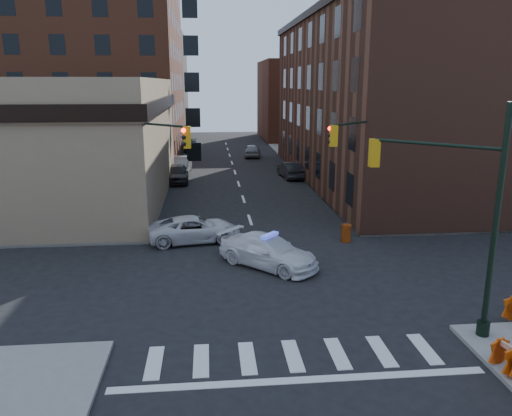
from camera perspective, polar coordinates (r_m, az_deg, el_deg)
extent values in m
plane|color=black|center=(23.18, 1.40, -7.97)|extent=(140.00, 140.00, 0.00)
cube|color=gray|center=(58.42, -25.92, 4.21)|extent=(34.00, 54.50, 0.15)
cube|color=gray|center=(60.45, 19.72, 5.10)|extent=(34.00, 54.50, 0.15)
cube|color=#867258|center=(40.68, -26.36, 6.73)|extent=(22.00, 22.00, 9.00)
cube|color=brown|center=(63.42, -20.86, 16.23)|extent=(25.00, 25.00, 24.00)
cube|color=#542F21|center=(46.55, 14.41, 11.59)|extent=(14.00, 34.00, 14.00)
cube|color=brown|center=(84.39, -15.03, 13.19)|extent=(20.00, 18.00, 16.00)
cube|color=brown|center=(81.08, 6.48, 12.14)|extent=(16.00, 16.00, 12.00)
cylinder|color=black|center=(18.30, 25.70, -1.76)|extent=(0.20, 0.20, 8.00)
cylinder|color=black|center=(19.58, 24.51, -12.38)|extent=(0.44, 0.44, 0.50)
cylinder|color=black|center=(18.47, 19.75, 6.88)|extent=(3.27, 3.27, 0.12)
cube|color=#BF8C0C|center=(19.41, 13.37, 6.14)|extent=(0.35, 0.35, 1.05)
sphere|color=#FF0C05|center=(19.56, 13.72, 7.22)|extent=(0.22, 0.22, 0.22)
sphere|color=black|center=(19.60, 13.66, 6.26)|extent=(0.22, 0.22, 0.22)
sphere|color=black|center=(19.65, 13.61, 5.31)|extent=(0.22, 0.22, 0.22)
cylinder|color=black|center=(28.30, -13.97, 4.43)|extent=(0.20, 0.20, 8.00)
cylinder|color=black|center=(29.14, -13.53, -2.85)|extent=(0.44, 0.44, 0.50)
cylinder|color=black|center=(26.24, -11.30, 9.34)|extent=(3.27, 3.27, 0.12)
cube|color=#BF8C0C|center=(24.59, -7.88, 8.01)|extent=(0.35, 0.35, 1.05)
sphere|color=#FF0C05|center=(24.41, -8.29, 8.77)|extent=(0.22, 0.22, 0.22)
sphere|color=black|center=(24.44, -8.26, 8.00)|extent=(0.22, 0.22, 0.22)
sphere|color=black|center=(24.48, -8.23, 7.24)|extent=(0.22, 0.22, 0.22)
cylinder|color=black|center=(29.53, 13.22, 4.86)|extent=(0.20, 0.20, 8.00)
cylinder|color=black|center=(30.34, 12.82, -2.14)|extent=(0.44, 0.44, 0.50)
cylinder|color=black|center=(27.25, 11.36, 9.51)|extent=(3.27, 3.27, 0.12)
cube|color=#BF8C0C|center=(25.35, 8.86, 8.15)|extent=(0.35, 0.35, 1.05)
sphere|color=#FF0C05|center=(25.43, 8.46, 8.98)|extent=(0.22, 0.22, 0.22)
sphere|color=black|center=(25.46, 8.43, 8.24)|extent=(0.22, 0.22, 0.22)
sphere|color=black|center=(25.49, 8.41, 7.50)|extent=(0.22, 0.22, 0.22)
cylinder|color=black|center=(48.93, 6.53, 5.51)|extent=(0.24, 0.24, 2.60)
sphere|color=brown|center=(48.67, 6.60, 7.89)|extent=(3.00, 3.00, 3.00)
cylinder|color=black|center=(56.70, 4.86, 6.73)|extent=(0.24, 0.24, 2.60)
sphere|color=brown|center=(56.47, 4.90, 8.79)|extent=(3.00, 3.00, 3.00)
imported|color=white|center=(24.34, 1.40, -4.97)|extent=(5.25, 5.12, 1.51)
imported|color=silver|center=(28.29, -7.06, -2.40)|extent=(5.48, 3.16, 1.44)
imported|color=black|center=(45.30, -8.97, 3.92)|extent=(2.07, 4.85, 1.63)
imported|color=gray|center=(50.12, -8.60, 4.89)|extent=(2.08, 4.97, 1.60)
imported|color=black|center=(66.09, -7.41, 7.06)|extent=(2.20, 4.93, 1.41)
imported|color=black|center=(47.01, 3.98, 4.36)|extent=(2.06, 4.73, 1.51)
imported|color=gray|center=(60.47, -0.39, 6.60)|extent=(2.38, 4.76, 1.56)
imported|color=black|center=(29.45, -17.12, -1.73)|extent=(0.67, 0.50, 1.67)
imported|color=black|center=(32.65, -21.84, -0.68)|extent=(0.86, 0.72, 1.58)
imported|color=#212832|center=(30.20, -25.41, -1.91)|extent=(1.14, 1.03, 1.87)
cylinder|color=#EB5B0B|center=(28.51, 10.25, -2.86)|extent=(0.58, 0.58, 0.99)
cylinder|color=orange|center=(28.31, -11.11, -3.13)|extent=(0.57, 0.57, 0.89)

